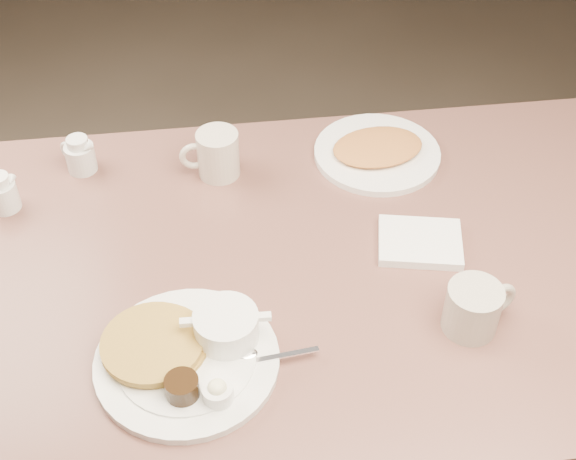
{
  "coord_description": "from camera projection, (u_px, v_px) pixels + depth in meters",
  "views": [
    {
      "loc": [
        -0.13,
        -1.0,
        1.81
      ],
      "look_at": [
        0.0,
        0.02,
        0.82
      ],
      "focal_mm": 49.38,
      "sensor_mm": 36.0,
      "label": 1
    }
  ],
  "objects": [
    {
      "name": "hash_plate",
      "position": [
        377.0,
        151.0,
        1.69
      ],
      "size": [
        0.31,
        0.31,
        0.04
      ],
      "color": "white",
      "rests_on": "diner_table"
    },
    {
      "name": "coffee_mug_far",
      "position": [
        217.0,
        154.0,
        1.62
      ],
      "size": [
        0.12,
        0.09,
        0.1
      ],
      "color": "silver",
      "rests_on": "diner_table"
    },
    {
      "name": "coffee_mug_near",
      "position": [
        474.0,
        307.0,
        1.33
      ],
      "size": [
        0.14,
        0.12,
        0.09
      ],
      "color": "beige",
      "rests_on": "diner_table"
    },
    {
      "name": "main_plate",
      "position": [
        190.0,
        350.0,
        1.3
      ],
      "size": [
        0.38,
        0.31,
        0.07
      ],
      "color": "white",
      "rests_on": "diner_table"
    },
    {
      "name": "diner_table",
      "position": [
        289.0,
        323.0,
        1.59
      ],
      "size": [
        1.5,
        0.9,
        0.75
      ],
      "color": "#84564C",
      "rests_on": "ground"
    },
    {
      "name": "napkin",
      "position": [
        420.0,
        242.0,
        1.5
      ],
      "size": [
        0.18,
        0.15,
        0.02
      ],
      "color": "white",
      "rests_on": "diner_table"
    },
    {
      "name": "creamer_left",
      "position": [
        2.0,
        193.0,
        1.56
      ],
      "size": [
        0.09,
        0.07,
        0.08
      ],
      "color": "white",
      "rests_on": "diner_table"
    },
    {
      "name": "creamer_right",
      "position": [
        80.0,
        155.0,
        1.64
      ],
      "size": [
        0.08,
        0.07,
        0.08
      ],
      "color": "white",
      "rests_on": "diner_table"
    }
  ]
}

